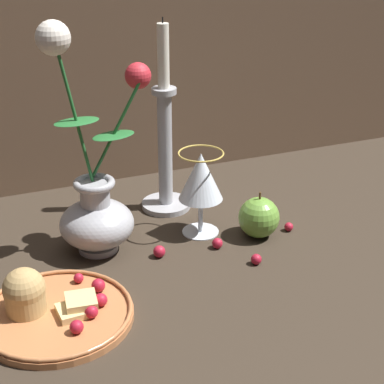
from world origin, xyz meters
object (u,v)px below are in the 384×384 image
plate_with_pastries (49,308)px  wine_glass (201,179)px  vase (95,199)px  candlestick (165,149)px  apple_beside_vase (259,217)px

plate_with_pastries → wine_glass: wine_glass is taller
vase → candlestick: vase is taller
vase → wine_glass: (0.18, -0.01, 0.01)m
plate_with_pastries → apple_beside_vase: (0.37, 0.10, 0.02)m
candlestick → vase: bearing=-146.1°
plate_with_pastries → apple_beside_vase: bearing=15.3°
candlestick → apple_beside_vase: bearing=-56.2°
candlestick → apple_beside_vase: 0.21m
vase → wine_glass: size_ratio=2.52×
plate_with_pastries → apple_beside_vase: size_ratio=2.58×
plate_with_pastries → wine_glass: (0.28, 0.15, 0.08)m
vase → plate_with_pastries: vase is taller
candlestick → plate_with_pastries: bearing=-135.1°
vase → wine_glass: bearing=-2.9°
vase → apple_beside_vase: size_ratio=4.55×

